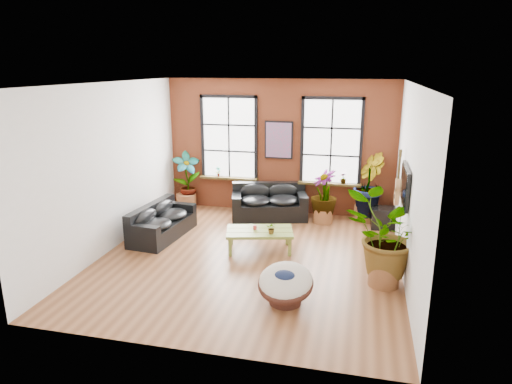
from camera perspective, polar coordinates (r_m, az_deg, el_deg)
room at (r=9.04m, az=-0.66°, el=2.28°), size 6.04×6.54×3.54m
sofa_back at (r=11.79m, az=1.66°, el=-1.35°), size 2.07×1.39×0.87m
sofa_left at (r=10.71m, az=-11.81°, el=-3.74°), size 0.98×1.97×0.75m
coffee_table at (r=9.72m, az=0.45°, el=-5.09°), size 1.54×1.11×0.54m
papasan_chair at (r=7.68m, az=3.71°, el=-11.33°), size 0.99×1.01×0.69m
poster at (r=11.91m, az=2.86°, el=6.50°), size 0.74×0.06×0.98m
tv_wall_unit at (r=9.31m, az=17.86°, el=0.62°), size 0.13×1.86×1.20m
media_box at (r=11.50m, az=15.68°, el=-3.13°), size 0.63×0.53×0.50m
pot_back_left at (r=12.76m, az=-8.70°, el=-1.11°), size 0.58×0.58×0.40m
pot_back_right at (r=11.90m, az=13.48°, el=-2.59°), size 0.73×0.73×0.40m
pot_right_wall at (r=8.62m, az=15.69°, el=-9.92°), size 0.71×0.71×0.40m
pot_mid at (r=11.60m, az=8.37°, el=-2.93°), size 0.64×0.64×0.36m
floor_plant_back_left at (r=12.61m, az=-8.64°, el=1.80°), size 0.90×0.82×1.42m
floor_plant_back_right at (r=11.72m, az=13.75°, el=0.95°), size 0.86×1.00×1.61m
floor_plant_right_wall at (r=8.37m, az=15.85°, el=-5.37°), size 1.73×1.63×1.52m
floor_plant_mid at (r=11.46m, az=8.48°, el=-0.21°), size 0.93×0.93×1.20m
table_plant at (r=9.48m, az=1.97°, el=-4.53°), size 0.22×0.19×0.24m
sill_plant_left at (r=12.44m, az=-4.75°, el=2.56°), size 0.17×0.17×0.27m
sill_plant_right at (r=11.86m, az=10.86°, el=1.69°), size 0.19×0.19×0.27m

